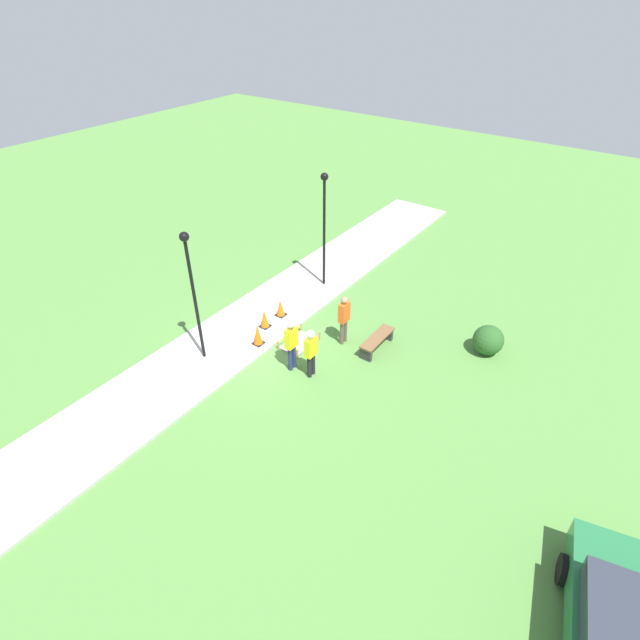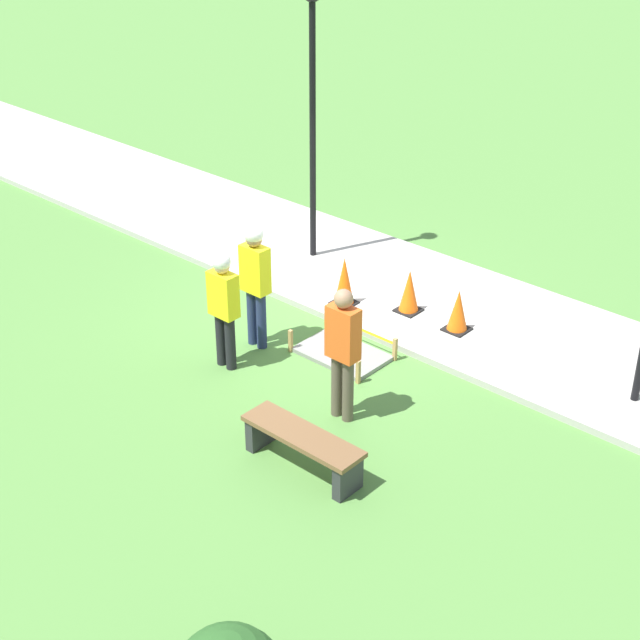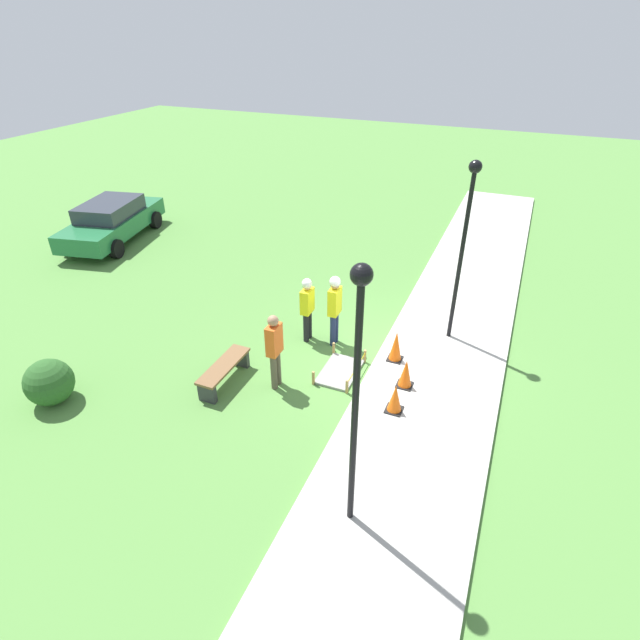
% 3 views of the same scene
% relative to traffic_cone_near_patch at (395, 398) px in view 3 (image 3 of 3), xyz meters
% --- Properties ---
extents(ground_plane, '(60.00, 60.00, 0.00)m').
position_rel_traffic_cone_near_patch_xyz_m(ground_plane, '(1.80, 0.89, -0.41)').
color(ground_plane, '#51843D').
extents(sidewalk, '(28.00, 2.84, 0.10)m').
position_rel_traffic_cone_near_patch_xyz_m(sidewalk, '(1.80, -0.53, -0.36)').
color(sidewalk, '#ADAAA3').
rests_on(sidewalk, ground_plane).
extents(wet_concrete_patch, '(1.26, 0.83, 0.34)m').
position_rel_traffic_cone_near_patch_xyz_m(wet_concrete_patch, '(0.86, 1.49, -0.37)').
color(wet_concrete_patch, gray).
rests_on(wet_concrete_patch, ground_plane).
extents(traffic_cone_near_patch, '(0.34, 0.34, 0.63)m').
position_rel_traffic_cone_near_patch_xyz_m(traffic_cone_near_patch, '(0.00, 0.00, 0.00)').
color(traffic_cone_near_patch, black).
rests_on(traffic_cone_near_patch, sidewalk).
extents(traffic_cone_far_patch, '(0.34, 0.34, 0.66)m').
position_rel_traffic_cone_near_patch_xyz_m(traffic_cone_far_patch, '(0.86, 0.00, 0.02)').
color(traffic_cone_far_patch, black).
rests_on(traffic_cone_far_patch, sidewalk).
extents(traffic_cone_sidewalk_edge, '(0.34, 0.34, 0.75)m').
position_rel_traffic_cone_near_patch_xyz_m(traffic_cone_sidewalk_edge, '(1.71, 0.46, 0.06)').
color(traffic_cone_sidewalk_edge, black).
rests_on(traffic_cone_sidewalk_edge, sidewalk).
extents(park_bench, '(1.55, 0.44, 0.48)m').
position_rel_traffic_cone_near_patch_xyz_m(park_bench, '(-0.44, 3.70, -0.08)').
color(park_bench, '#2D2D33').
rests_on(park_bench, ground_plane).
extents(worker_supervisor, '(0.40, 0.24, 1.68)m').
position_rel_traffic_cone_near_patch_xyz_m(worker_supervisor, '(1.85, 2.73, 0.58)').
color(worker_supervisor, black).
rests_on(worker_supervisor, ground_plane).
extents(worker_assistant, '(0.40, 0.26, 1.82)m').
position_rel_traffic_cone_near_patch_xyz_m(worker_assistant, '(1.94, 2.06, 0.69)').
color(worker_assistant, navy).
rests_on(worker_assistant, ground_plane).
extents(bystander_in_orange_shirt, '(0.40, 0.23, 1.77)m').
position_rel_traffic_cone_near_patch_xyz_m(bystander_in_orange_shirt, '(-0.10, 2.61, 0.60)').
color(bystander_in_orange_shirt, brown).
rests_on(bystander_in_orange_shirt, ground_plane).
extents(lamppost_near, '(0.28, 0.28, 4.30)m').
position_rel_traffic_cone_near_patch_xyz_m(lamppost_near, '(3.21, -0.51, 2.47)').
color(lamppost_near, black).
rests_on(lamppost_near, sidewalk).
extents(lamppost_far, '(0.28, 0.28, 4.41)m').
position_rel_traffic_cone_near_patch_xyz_m(lamppost_far, '(-2.69, -0.03, 2.53)').
color(lamppost_far, black).
rests_on(lamppost_far, sidewalk).
extents(parked_car_green, '(4.80, 2.67, 1.41)m').
position_rel_traffic_cone_near_patch_xyz_m(parked_car_green, '(5.10, 11.76, 0.32)').
color(parked_car_green, '#236B3D').
rests_on(parked_car_green, ground_plane).
extents(shrub_rounded_near, '(0.98, 0.98, 0.98)m').
position_rel_traffic_cone_near_patch_xyz_m(shrub_rounded_near, '(-2.36, 6.67, 0.08)').
color(shrub_rounded_near, '#285623').
rests_on(shrub_rounded_near, ground_plane).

